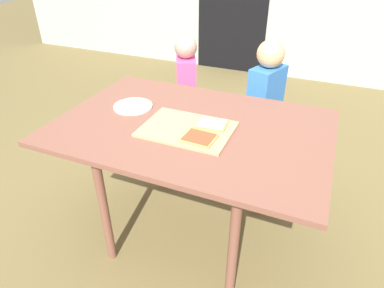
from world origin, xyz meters
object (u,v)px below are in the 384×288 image
object	(u,v)px
child_left	(186,90)
pizza_slice_near_right	(199,138)
dining_table	(192,137)
pizza_slice_far_right	(212,124)
cutting_board	(187,129)
plate_white_left	(133,106)
child_right	(264,108)

from	to	relation	value
child_left	pizza_slice_near_right	bearing A→B (deg)	-63.11
dining_table	pizza_slice_far_right	size ratio (longest dim) A/B	8.61
cutting_board	pizza_slice_near_right	world-z (taller)	pizza_slice_near_right
plate_white_left	dining_table	bearing A→B (deg)	-9.36
dining_table	pizza_slice_near_right	size ratio (longest dim) A/B	8.76
pizza_slice_far_right	child_left	xyz separation A→B (m)	(-0.50, 0.82, -0.22)
plate_white_left	child_left	xyz separation A→B (m)	(-0.02, 0.77, -0.21)
pizza_slice_near_right	child_left	world-z (taller)	child_left
plate_white_left	child_left	size ratio (longest dim) A/B	0.22
cutting_board	pizza_slice_far_right	size ratio (longest dim) A/B	2.76
dining_table	plate_white_left	distance (m)	0.39
pizza_slice_far_right	child_right	bearing A→B (deg)	78.20
cutting_board	child_right	bearing A→B (deg)	72.18
plate_white_left	child_left	distance (m)	0.80
pizza_slice_near_right	plate_white_left	world-z (taller)	pizza_slice_near_right
child_left	child_right	world-z (taller)	child_right
dining_table	plate_white_left	xyz separation A→B (m)	(-0.38, 0.06, 0.08)
pizza_slice_far_right	child_right	world-z (taller)	child_right
cutting_board	plate_white_left	world-z (taller)	cutting_board
cutting_board	child_right	distance (m)	0.78
cutting_board	pizza_slice_near_right	size ratio (longest dim) A/B	2.81
plate_white_left	cutting_board	bearing A→B (deg)	-17.68
pizza_slice_far_right	child_left	distance (m)	0.99
cutting_board	pizza_slice_far_right	distance (m)	0.12
plate_white_left	child_right	bearing A→B (deg)	44.48
dining_table	cutting_board	bearing A→B (deg)	-88.17
pizza_slice_far_right	child_left	bearing A→B (deg)	121.30
dining_table	child_left	distance (m)	0.94
plate_white_left	child_right	world-z (taller)	child_right
child_right	pizza_slice_far_right	bearing A→B (deg)	-101.80
child_left	cutting_board	bearing A→B (deg)	-65.81
pizza_slice_near_right	child_right	size ratio (longest dim) A/B	0.15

